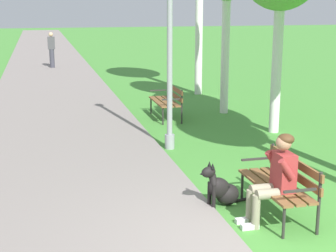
{
  "coord_description": "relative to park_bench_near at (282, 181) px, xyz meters",
  "views": [
    {
      "loc": [
        -2.65,
        -5.32,
        2.92
      ],
      "look_at": [
        -0.6,
        2.84,
        0.9
      ],
      "focal_mm": 54.69,
      "sensor_mm": 36.0,
      "label": 1
    }
  ],
  "objects": [
    {
      "name": "paved_path",
      "position": [
        -2.77,
        23.16,
        -0.49
      ],
      "size": [
        3.84,
        60.0,
        0.04
      ],
      "primitive_type": "cube",
      "color": "gray",
      "rests_on": "ground"
    },
    {
      "name": "ground_plane",
      "position": [
        -0.54,
        -0.84,
        -0.51
      ],
      "size": [
        120.0,
        120.0,
        0.0
      ],
      "primitive_type": "plane",
      "color": "#478E38"
    },
    {
      "name": "dog_black",
      "position": [
        -0.69,
        0.53,
        -0.25
      ],
      "size": [
        0.82,
        0.37,
        0.71
      ],
      "color": "black",
      "rests_on": "ground"
    },
    {
      "name": "park_bench_mid",
      "position": [
        -0.01,
        6.48,
        0.0
      ],
      "size": [
        0.55,
        1.5,
        0.85
      ],
      "color": "brown",
      "rests_on": "ground"
    },
    {
      "name": "person_seated_on_near_bench",
      "position": [
        -0.21,
        -0.22,
        0.17
      ],
      "size": [
        0.74,
        0.49,
        1.25
      ],
      "color": "gray",
      "rests_on": "ground"
    },
    {
      "name": "park_bench_near",
      "position": [
        0.0,
        0.0,
        0.0
      ],
      "size": [
        0.55,
        1.5,
        0.85
      ],
      "color": "brown",
      "rests_on": "ground"
    },
    {
      "name": "lamp_post_near",
      "position": [
        -0.67,
        3.69,
        1.79
      ],
      "size": [
        0.24,
        0.24,
        4.45
      ],
      "color": "gray",
      "rests_on": "ground"
    },
    {
      "name": "pedestrian_distant",
      "position": [
        -2.6,
        17.99,
        0.33
      ],
      "size": [
        0.32,
        0.22,
        1.65
      ],
      "color": "#383842",
      "rests_on": "ground"
    }
  ]
}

